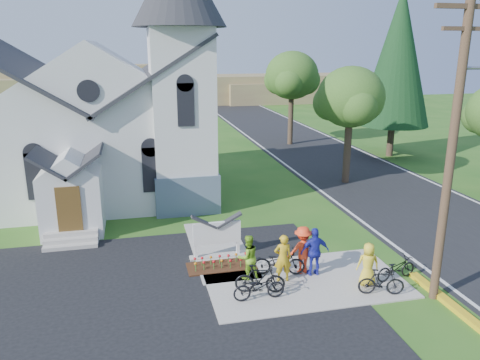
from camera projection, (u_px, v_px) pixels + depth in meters
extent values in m
plane|color=#275B1A|center=(269.00, 293.00, 15.94)|extent=(120.00, 120.00, 0.00)
cube|color=black|center=(40.00, 360.00, 12.54)|extent=(20.00, 16.00, 0.02)
cube|color=black|center=(346.00, 169.00, 32.16)|extent=(8.00, 90.00, 0.02)
cube|color=#A49E94|center=(305.00, 281.00, 16.73)|extent=(7.00, 4.00, 0.05)
cube|color=silver|center=(101.00, 151.00, 26.12)|extent=(11.00, 9.00, 5.00)
cube|color=slate|center=(185.00, 188.00, 24.38)|extent=(3.20, 3.20, 2.00)
cube|color=silver|center=(183.00, 121.00, 23.42)|extent=(3.00, 3.00, 9.00)
cube|color=silver|center=(73.00, 203.00, 20.87)|extent=(2.60, 2.40, 2.80)
cube|color=brown|center=(69.00, 209.00, 19.69)|extent=(1.00, 0.10, 2.00)
cube|color=#A49E94|center=(217.00, 256.00, 18.66)|extent=(2.20, 0.40, 0.10)
cube|color=white|center=(196.00, 247.00, 18.34)|extent=(0.12, 0.12, 1.00)
cube|color=white|center=(238.00, 243.00, 18.71)|extent=(0.12, 0.12, 1.00)
cube|color=white|center=(217.00, 233.00, 18.39)|extent=(1.90, 0.14, 0.90)
cube|color=#3C1E10|center=(221.00, 266.00, 17.82)|extent=(2.60, 1.10, 0.07)
cylinder|color=#422C21|center=(451.00, 152.00, 14.31)|extent=(0.28, 0.28, 10.00)
cube|color=#422C21|center=(470.00, 6.00, 13.16)|extent=(2.20, 0.14, 0.14)
cube|color=#422C21|center=(467.00, 29.00, 13.32)|extent=(1.60, 0.12, 0.12)
cylinder|color=#39281F|center=(347.00, 150.00, 28.47)|extent=(0.44, 0.44, 4.05)
ellipsoid|color=#355D20|center=(351.00, 97.00, 27.59)|extent=(4.00, 4.00, 3.60)
cylinder|color=#39281F|center=(291.00, 118.00, 39.76)|extent=(0.44, 0.44, 4.50)
ellipsoid|color=#355D20|center=(292.00, 75.00, 38.78)|extent=(4.40, 4.40, 3.96)
cylinder|color=#39281F|center=(390.00, 140.00, 35.73)|extent=(0.50, 0.50, 2.40)
cone|color=black|center=(398.00, 57.00, 34.03)|extent=(5.20, 5.20, 10.00)
cube|color=olive|center=(201.00, 90.00, 69.14)|extent=(60.00, 8.00, 4.00)
cube|color=olive|center=(88.00, 85.00, 67.31)|extent=(30.00, 6.00, 5.60)
cube|color=olive|center=(307.00, 92.00, 70.89)|extent=(25.00, 6.00, 3.00)
imported|color=gold|center=(283.00, 258.00, 16.51)|extent=(0.66, 0.46, 1.74)
imported|color=black|center=(259.00, 287.00, 15.35)|extent=(1.74, 0.61, 0.91)
imported|color=#75B221|center=(248.00, 257.00, 16.69)|extent=(0.92, 0.78, 1.64)
imported|color=black|center=(260.00, 279.00, 15.77)|extent=(1.77, 0.89, 1.02)
imported|color=#2126A5|center=(315.00, 252.00, 16.91)|extent=(1.08, 0.47, 1.82)
imported|color=black|center=(279.00, 262.00, 17.06)|extent=(1.98, 1.10, 0.99)
imported|color=#FF421C|center=(303.00, 250.00, 17.10)|extent=(1.18, 0.71, 1.79)
imported|color=black|center=(381.00, 282.00, 15.66)|extent=(1.60, 0.84, 0.93)
imported|color=yellow|center=(368.00, 264.00, 16.22)|extent=(0.87, 0.68, 1.56)
imported|color=black|center=(396.00, 268.00, 16.71)|extent=(1.73, 0.88, 0.87)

